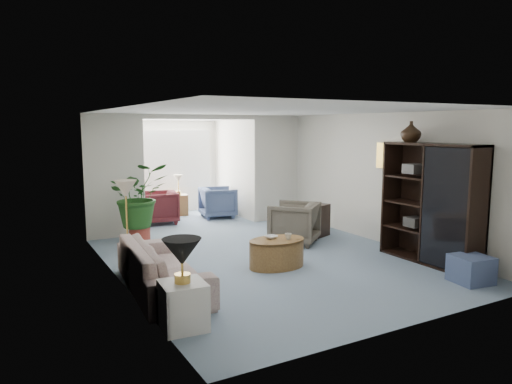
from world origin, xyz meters
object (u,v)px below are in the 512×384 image
sofa (162,267)px  table_lamp (182,252)px  sunroom_chair_maroon (159,207)px  side_table_dark (314,220)px  coffee_bowl (271,237)px  wingback_chair (294,223)px  floor_lamp (126,189)px  cabinet_urn (411,132)px  coffee_table (277,253)px  plant_pot (140,235)px  framed_picture (389,156)px  entertainment_cabinet (431,204)px  end_table (183,306)px  sunroom_chair_blue (218,202)px  ottoman (471,269)px  coffee_cup (288,237)px  sunroom_table (179,205)px

sofa → table_lamp: table_lamp is taller
sunroom_chair_maroon → side_table_dark: bearing=50.4°
coffee_bowl → side_table_dark: side_table_dark is taller
sofa → wingback_chair: wingback_chair is taller
floor_lamp → cabinet_urn: 4.86m
table_lamp → floor_lamp: bearing=88.1°
coffee_table → plant_pot: (-1.50, 2.62, -0.07)m
cabinet_urn → plant_pot: 5.35m
framed_picture → side_table_dark: bearing=121.1°
coffee_bowl → sunroom_chair_maroon: 4.21m
floor_lamp → entertainment_cabinet: entertainment_cabinet is taller
end_table → coffee_table: 2.62m
table_lamp → sunroom_chair_blue: (3.07, 5.77, -0.51)m
table_lamp → plant_pot: bearing=81.0°
sunroom_chair_maroon → sunroom_chair_blue: bearing=99.8°
floor_lamp → entertainment_cabinet: (4.41, -2.33, -0.26)m
sofa → cabinet_urn: cabinet_urn is taller
framed_picture → side_table_dark: framed_picture is taller
ottoman → entertainment_cabinet: bearing=73.7°
coffee_bowl → entertainment_cabinet: size_ratio=0.10×
sofa → coffee_cup: size_ratio=20.50×
coffee_cup → sunroom_chair_maroon: (-0.73, 4.37, -0.12)m
end_table → sunroom_chair_maroon: size_ratio=0.64×
plant_pot → coffee_table: bearing=-60.2°
wingback_chair → side_table_dark: size_ratio=1.34×
cabinet_urn → sunroom_table: bearing=111.6°
coffee_bowl → sunroom_chair_blue: 4.28m
sunroom_chair_blue → coffee_cup: bearing=179.9°
coffee_cup → sunroom_table: 5.13m
table_lamp → ottoman: bearing=-7.4°
framed_picture → ottoman: (-0.53, -2.24, -1.50)m
entertainment_cabinet → sunroom_chair_blue: bearing=105.2°
wingback_chair → sunroom_chair_maroon: wingback_chair is taller
coffee_table → coffee_bowl: coffee_bowl is taller
coffee_table → table_lamp: bearing=-145.2°
plant_pot → sunroom_chair_blue: (2.42, 1.65, 0.22)m
sofa → end_table: 1.37m
cabinet_urn → table_lamp: bearing=-167.7°
coffee_table → framed_picture: bearing=4.5°
floor_lamp → coffee_table: floor_lamp is taller
table_lamp → ottoman: 4.29m
coffee_table → entertainment_cabinet: bearing=-23.2°
sunroom_chair_blue → coffee_bowl: bearing=176.8°
framed_picture → sofa: size_ratio=0.22×
wingback_chair → sunroom_chair_maroon: 3.54m
entertainment_cabinet → sofa: bearing=168.6°
side_table_dark → sunroom_chair_blue: (-0.90, 2.80, 0.05)m
framed_picture → sunroom_chair_blue: framed_picture is taller
table_lamp → coffee_table: 2.70m
coffee_table → sunroom_chair_maroon: size_ratio=1.15×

